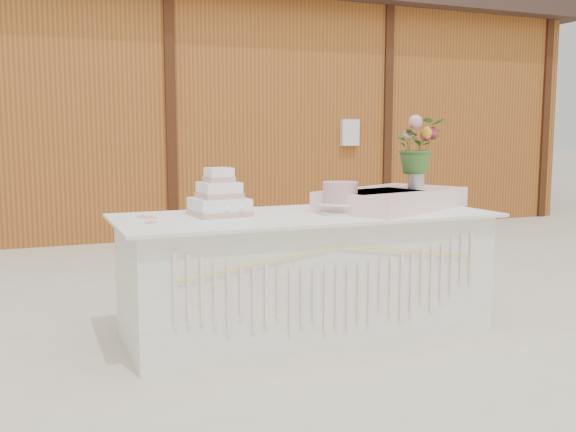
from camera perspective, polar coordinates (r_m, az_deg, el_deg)
The scene contains 9 objects.
ground at distance 4.26m, azimuth 1.56°, elevation -10.14°, with size 80.00×80.00×0.00m, color beige.
barn at distance 9.85m, azimuth -12.94°, elevation 9.42°, with size 12.60×4.60×3.30m.
cake_table at distance 4.15m, azimuth 1.61°, elevation -5.05°, with size 2.40×1.00×0.77m.
wedding_cake at distance 4.01m, azimuth -6.13°, elevation 1.48°, with size 0.36×0.36×0.30m.
pink_cake_stand at distance 4.09m, azimuth 4.65°, elevation 1.78°, with size 0.28×0.28×0.20m.
satin_runner at distance 4.42m, azimuth 9.24°, elevation 1.49°, with size 1.04×0.60×0.13m, color #FFD2CD.
flower_vase at distance 4.49m, azimuth 11.31°, elevation 3.36°, with size 0.11×0.11×0.15m, color silver.
bouquet at distance 4.48m, azimuth 11.40°, elevation 6.76°, with size 0.34×0.29×0.38m, color #396327.
loose_flowers at distance 3.88m, azimuth -11.82°, elevation -0.20°, with size 0.14×0.35×0.02m, color pink, non-canonical shape.
Camera 1 is at (-1.65, -3.71, 1.27)m, focal length 40.00 mm.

